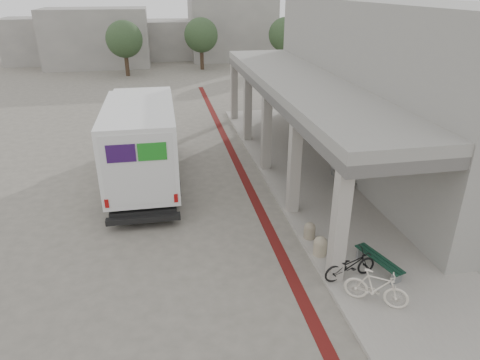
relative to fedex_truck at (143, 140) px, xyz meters
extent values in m
plane|color=#655F56|center=(3.11, -4.26, -1.86)|extent=(120.00, 120.00, 0.00)
cube|color=#561311|center=(4.11, -2.26, -1.85)|extent=(0.35, 40.00, 0.01)
cube|color=gray|center=(7.11, -4.26, -1.80)|extent=(4.40, 28.00, 0.12)
cube|color=gray|center=(10.46, 0.24, 1.64)|extent=(4.30, 17.00, 7.00)
cube|color=#5A5854|center=(6.71, 0.24, 1.64)|extent=(3.40, 16.90, 0.35)
cube|color=gray|center=(6.71, 0.24, 1.99)|extent=(3.40, 16.90, 0.35)
cube|color=gray|center=(-4.89, 29.74, 0.89)|extent=(10.00, 6.00, 5.50)
cube|color=gray|center=(2.11, 33.74, 0.14)|extent=(8.00, 6.00, 4.00)
cube|color=gray|center=(9.11, 31.74, 1.39)|extent=(9.00, 6.00, 6.50)
cube|color=gray|center=(-10.89, 32.74, 0.39)|extent=(7.00, 5.00, 4.50)
cylinder|color=#38281C|center=(-1.89, 23.74, -0.66)|extent=(0.36, 0.36, 2.40)
sphere|color=#2A3B22|center=(-1.89, 23.74, 1.34)|extent=(3.20, 3.20, 3.20)
cylinder|color=#38281C|center=(5.11, 25.74, -0.66)|extent=(0.36, 0.36, 2.40)
sphere|color=#2A3B22|center=(5.11, 25.74, 1.34)|extent=(3.20, 3.20, 3.20)
cylinder|color=#38281C|center=(13.11, 24.74, -0.66)|extent=(0.36, 0.36, 2.40)
sphere|color=#2A3B22|center=(13.11, 24.74, 1.34)|extent=(3.20, 3.20, 3.20)
cube|color=black|center=(0.00, -0.04, -1.43)|extent=(2.33, 7.53, 0.32)
cube|color=silver|center=(-0.01, -1.00, 0.24)|extent=(2.63, 5.61, 2.79)
cube|color=silver|center=(0.03, 2.70, 0.07)|extent=(2.60, 2.06, 2.47)
cube|color=silver|center=(0.04, 3.83, -0.84)|extent=(2.37, 0.67, 0.86)
cube|color=black|center=(0.04, 3.56, 0.66)|extent=(2.37, 0.54, 1.13)
cube|color=black|center=(-0.04, -3.90, -1.48)|extent=(2.47, 0.29, 0.19)
cube|color=#2D1049|center=(-1.29, -0.24, 0.72)|extent=(0.04, 1.50, 0.80)
cube|color=#1B7E1E|center=(-1.31, -1.85, 0.72)|extent=(0.04, 1.50, 0.80)
cube|color=#2D1049|center=(-0.52, -3.82, 0.88)|extent=(0.91, 0.04, 0.59)
cube|color=#1B7E1E|center=(0.45, -3.83, 0.88)|extent=(0.91, 0.04, 0.59)
cylinder|color=black|center=(-1.10, 2.76, -1.37)|extent=(0.31, 0.97, 0.97)
cylinder|color=black|center=(1.15, 2.74, -1.37)|extent=(0.31, 0.97, 0.97)
cylinder|color=black|center=(-1.15, -2.17, -1.37)|extent=(0.31, 0.97, 0.97)
cylinder|color=black|center=(1.11, -2.20, -1.37)|extent=(0.31, 0.97, 0.97)
cube|color=gray|center=(6.78, -8.32, -1.56)|extent=(0.36, 0.17, 0.35)
cube|color=gray|center=(6.39, -6.99, -1.56)|extent=(0.36, 0.17, 0.35)
cube|color=#103123|center=(6.46, -7.69, -1.37)|extent=(0.56, 1.62, 0.04)
cube|color=#103123|center=(6.58, -7.65, -1.37)|extent=(0.56, 1.62, 0.04)
cube|color=#103123|center=(6.71, -7.62, -1.37)|extent=(0.56, 1.62, 0.04)
cylinder|color=gray|center=(5.21, -5.66, -1.55)|extent=(0.37, 0.37, 0.37)
sphere|color=gray|center=(5.21, -5.66, -1.37)|extent=(0.37, 0.37, 0.37)
cylinder|color=tan|center=(5.21, -6.62, -1.53)|extent=(0.41, 0.41, 0.41)
sphere|color=tan|center=(5.21, -6.62, -1.33)|extent=(0.41, 0.41, 0.41)
cube|color=slate|center=(8.11, -1.28, -1.21)|extent=(0.61, 0.72, 1.05)
imported|color=black|center=(5.61, -7.84, -1.32)|extent=(1.65, 0.82, 0.83)
imported|color=silver|center=(5.83, -8.95, -1.25)|extent=(1.59, 1.30, 0.97)
camera|label=1|loc=(0.83, -16.83, 5.70)|focal=32.00mm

